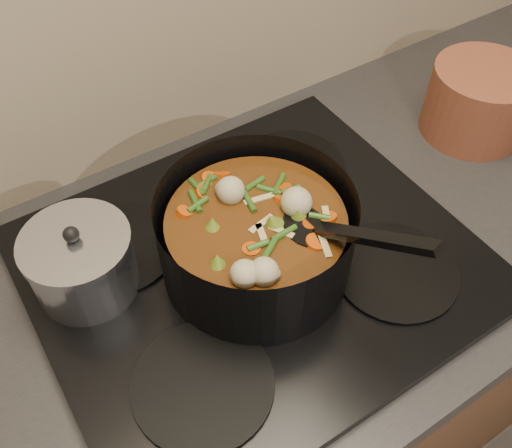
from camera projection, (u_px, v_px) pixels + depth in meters
counter at (255, 395)px, 1.20m from camera, size 2.64×0.64×0.91m
stovetop at (254, 263)px, 0.85m from camera, size 0.62×0.54×0.03m
stockpot at (256, 238)px, 0.78m from camera, size 0.28×0.36×0.20m
saucepan at (82, 263)px, 0.77m from camera, size 0.15×0.15×0.12m
terracotta_crock at (478, 101)px, 1.01m from camera, size 0.19×0.19×0.13m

